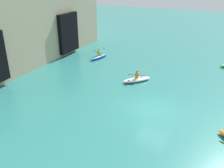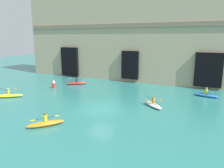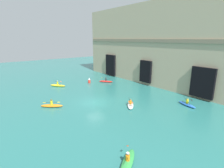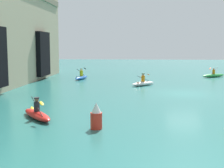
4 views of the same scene
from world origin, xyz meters
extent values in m
plane|color=#28706B|center=(0.00, 0.00, 0.00)|extent=(120.00, 120.00, 0.00)
cube|color=black|center=(9.26, 13.77, 2.75)|extent=(3.57, 0.70, 4.71)
ellipsoid|color=blue|center=(9.35, 9.56, 0.20)|extent=(3.01, 1.28, 0.39)
cylinder|color=gold|center=(9.35, 9.56, 0.68)|extent=(0.35, 0.35, 0.58)
sphere|color=beige|center=(9.35, 9.56, 1.07)|extent=(0.19, 0.19, 0.19)
cylinder|color=#4C6B4C|center=(9.35, 9.56, 1.15)|extent=(0.24, 0.24, 0.06)
cylinder|color=black|center=(9.35, 9.56, 0.71)|extent=(1.69, 0.70, 0.98)
ellipsoid|color=black|center=(8.62, 9.85, 0.29)|extent=(0.45, 0.32, 0.25)
ellipsoid|color=black|center=(10.08, 9.27, 1.13)|extent=(0.45, 0.32, 0.25)
ellipsoid|color=white|center=(4.59, 3.02, 0.19)|extent=(2.62, 2.52, 0.37)
cylinder|color=orange|center=(4.59, 3.02, 0.64)|extent=(0.32, 0.32, 0.53)
sphere|color=tan|center=(4.59, 3.02, 1.01)|extent=(0.22, 0.22, 0.22)
cylinder|color=#4C6B4C|center=(4.59, 3.02, 1.10)|extent=(0.28, 0.28, 0.06)
cylinder|color=black|center=(4.59, 3.02, 0.66)|extent=(1.93, 1.15, 0.67)
ellipsoid|color=#D84C19|center=(5.44, 2.52, 0.95)|extent=(0.47, 0.38, 0.17)
ellipsoid|color=#D84C19|center=(3.74, 3.51, 0.38)|extent=(0.47, 0.38, 0.17)
camera|label=1|loc=(-16.17, -4.03, 9.38)|focal=40.00mm
camera|label=2|loc=(10.16, -18.57, 7.19)|focal=35.00mm
camera|label=3|loc=(21.13, -13.25, 9.32)|focal=28.00mm
camera|label=4|loc=(-23.89, 3.72, 3.61)|focal=50.00mm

